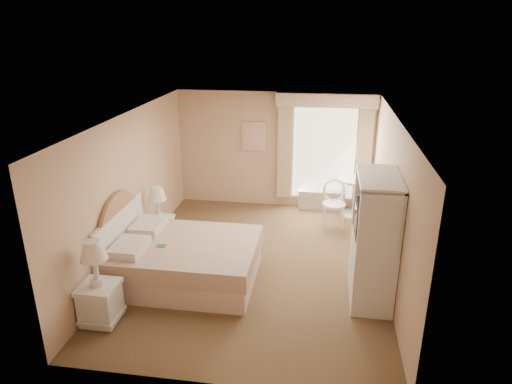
% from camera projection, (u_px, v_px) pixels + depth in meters
% --- Properties ---
extents(room, '(4.21, 5.51, 2.51)m').
position_uv_depth(room, '(256.00, 196.00, 7.26)').
color(room, brown).
rests_on(room, ground).
extents(window, '(2.05, 0.22, 2.51)m').
position_uv_depth(window, '(324.00, 149.00, 9.54)').
color(window, white).
rests_on(window, room).
extents(framed_art, '(0.52, 0.04, 0.62)m').
position_uv_depth(framed_art, '(254.00, 136.00, 9.73)').
color(framed_art, '#DAB786').
rests_on(framed_art, room).
extents(bed, '(2.18, 1.72, 1.52)m').
position_uv_depth(bed, '(179.00, 259.00, 7.14)').
color(bed, tan).
rests_on(bed, room).
extents(nightstand_near, '(0.50, 0.50, 1.20)m').
position_uv_depth(nightstand_near, '(99.00, 293.00, 6.08)').
color(nightstand_near, white).
rests_on(nightstand_near, room).
extents(nightstand_far, '(0.46, 0.46, 1.11)m').
position_uv_depth(nightstand_far, '(159.00, 224.00, 8.25)').
color(nightstand_far, white).
rests_on(nightstand_far, room).
extents(round_table, '(0.78, 0.78, 0.83)m').
position_uv_depth(round_table, '(356.00, 191.00, 9.49)').
color(round_table, silver).
rests_on(round_table, room).
extents(cafe_chair, '(0.48, 0.48, 0.94)m').
position_uv_depth(cafe_chair, '(334.00, 200.00, 9.01)').
color(cafe_chair, silver).
rests_on(cafe_chair, room).
extents(armoire, '(0.57, 1.14, 1.89)m').
position_uv_depth(armoire, '(373.00, 249.00, 6.55)').
color(armoire, white).
rests_on(armoire, room).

